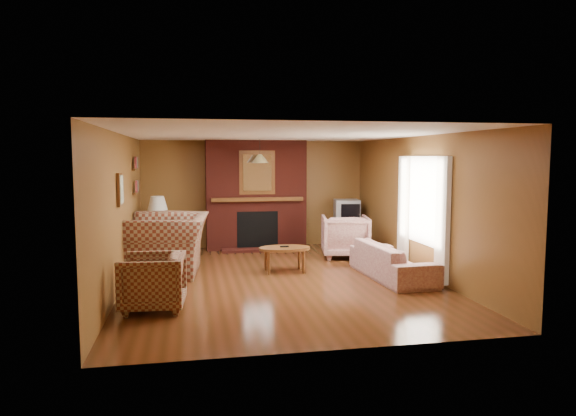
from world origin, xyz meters
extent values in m
plane|color=#4E2910|center=(0.00, 0.00, 0.00)|extent=(6.50, 6.50, 0.00)
plane|color=white|center=(0.00, 0.00, 2.40)|extent=(6.50, 6.50, 0.00)
plane|color=brown|center=(0.00, 3.25, 1.20)|extent=(6.50, 0.00, 6.50)
plane|color=brown|center=(0.00, -3.25, 1.20)|extent=(6.50, 0.00, 6.50)
plane|color=brown|center=(-2.50, 0.00, 1.20)|extent=(0.00, 6.50, 6.50)
plane|color=brown|center=(2.50, 0.00, 1.20)|extent=(0.00, 6.50, 6.50)
cube|color=#591B13|center=(0.00, 3.00, 1.20)|extent=(2.20, 0.50, 2.40)
cube|color=black|center=(0.00, 2.77, 0.45)|extent=(0.90, 0.06, 0.80)
cube|color=#591B13|center=(0.00, 2.60, 0.03)|extent=(1.60, 0.35, 0.06)
cube|color=brown|center=(0.00, 2.73, 1.12)|extent=(2.00, 0.18, 0.08)
cube|color=brown|center=(0.00, 2.76, 1.70)|extent=(0.78, 0.05, 0.95)
cube|color=white|center=(0.00, 2.73, 1.70)|extent=(0.62, 0.02, 0.80)
cube|color=beige|center=(2.44, -0.95, 1.05)|extent=(0.08, 0.35, 2.00)
cube|color=beige|center=(2.44, 0.55, 1.05)|extent=(0.08, 0.35, 2.00)
cube|color=white|center=(2.48, -0.20, 1.30)|extent=(0.03, 1.10, 1.50)
cube|color=brown|center=(-2.47, 1.90, 1.35)|extent=(0.06, 0.55, 0.04)
cube|color=brown|center=(-2.47, 1.90, 1.80)|extent=(0.06, 0.55, 0.04)
cube|color=brown|center=(-2.47, -0.30, 1.55)|extent=(0.04, 0.40, 0.50)
cube|color=silver|center=(-2.44, -0.30, 1.55)|extent=(0.01, 0.32, 0.42)
cylinder|color=black|center=(0.00, 2.30, 2.22)|extent=(0.01, 0.01, 0.35)
cone|color=tan|center=(0.00, 2.30, 2.00)|extent=(0.36, 0.36, 0.18)
imported|color=#5E2618|center=(-1.85, 0.81, 0.51)|extent=(1.52, 1.70, 1.02)
imported|color=#5E2618|center=(-1.95, -1.40, 0.38)|extent=(0.89, 0.87, 0.76)
imported|color=beige|center=(1.90, -0.27, 0.29)|extent=(0.89, 2.04, 0.58)
imported|color=beige|center=(1.65, 1.62, 0.43)|extent=(1.08, 1.10, 0.86)
ellipsoid|color=brown|center=(0.19, 0.50, 0.42)|extent=(0.92, 0.57, 0.05)
cube|color=black|center=(0.19, 0.50, 0.46)|extent=(0.15, 0.05, 0.02)
cylinder|color=brown|center=(0.49, 0.68, 0.20)|extent=(0.05, 0.05, 0.40)
cylinder|color=brown|center=(-0.12, 0.68, 0.20)|extent=(0.05, 0.05, 0.40)
cylinder|color=brown|center=(0.49, 0.32, 0.20)|extent=(0.05, 0.05, 0.40)
cylinder|color=brown|center=(-0.12, 0.32, 0.20)|extent=(0.05, 0.05, 0.40)
cube|color=brown|center=(-2.10, 2.45, 0.28)|extent=(0.45, 0.45, 0.57)
sphere|color=white|center=(-2.10, 2.45, 0.73)|extent=(0.32, 0.32, 0.32)
cylinder|color=black|center=(-2.10, 2.45, 0.91)|extent=(0.03, 0.03, 0.10)
cone|color=white|center=(-2.10, 2.45, 1.10)|extent=(0.41, 0.41, 0.28)
cube|color=black|center=(2.05, 2.80, 0.28)|extent=(0.53, 0.48, 0.57)
cube|color=#B0B3B8|center=(2.05, 2.80, 0.82)|extent=(0.62, 0.60, 0.50)
cube|color=black|center=(2.05, 2.53, 0.82)|extent=(0.42, 0.08, 0.36)
camera|label=1|loc=(-1.43, -8.32, 2.04)|focal=32.00mm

